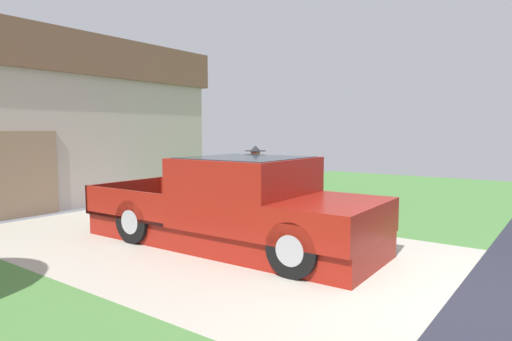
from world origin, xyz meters
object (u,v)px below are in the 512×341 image
(handbag, at_px, (263,222))
(pickup_truck, at_px, (244,208))
(house_with_garage, at_px, (10,121))
(person_with_hat, at_px, (255,180))

(handbag, bearing_deg, pickup_truck, -157.05)
(pickup_truck, bearing_deg, house_with_garage, -92.56)
(person_with_hat, bearing_deg, handbag, 85.99)
(pickup_truck, bearing_deg, person_with_hat, -152.53)
(pickup_truck, xyz_separation_m, handbag, (1.38, 0.58, -0.56))
(pickup_truck, xyz_separation_m, person_with_hat, (1.35, 0.75, 0.32))
(person_with_hat, xyz_separation_m, handbag, (0.03, -0.17, -0.88))
(person_with_hat, relative_size, handbag, 3.80)
(person_with_hat, bearing_deg, house_with_garage, -96.43)
(handbag, relative_size, house_with_garage, 0.04)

